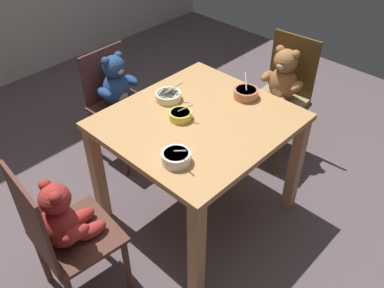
% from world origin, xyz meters
% --- Properties ---
extents(ground_plane, '(5.20, 5.20, 0.04)m').
position_xyz_m(ground_plane, '(0.00, 0.00, -0.02)').
color(ground_plane, '#5B4D51').
extents(dining_table, '(1.01, 0.94, 0.76)m').
position_xyz_m(dining_table, '(0.00, 0.00, 0.63)').
color(dining_table, tan).
rests_on(dining_table, ground_plane).
extents(teddy_chair_near_left, '(0.42, 0.44, 0.92)m').
position_xyz_m(teddy_chair_near_left, '(-0.90, 0.06, 0.55)').
color(teddy_chair_near_left, '#552F26').
rests_on(teddy_chair_near_left, ground_plane).
extents(teddy_chair_near_right, '(0.45, 0.42, 0.92)m').
position_xyz_m(teddy_chair_near_right, '(0.89, 0.01, 0.57)').
color(teddy_chair_near_right, brown).
rests_on(teddy_chair_near_right, ground_plane).
extents(teddy_chair_far_center, '(0.42, 0.42, 0.83)m').
position_xyz_m(teddy_chair_far_center, '(0.07, 0.86, 0.55)').
color(teddy_chair_far_center, '#4F2A27').
rests_on(teddy_chair_far_center, ground_plane).
extents(porridge_bowl_terracotta_near_right, '(0.15, 0.15, 0.13)m').
position_xyz_m(porridge_bowl_terracotta_near_right, '(0.37, -0.05, 0.79)').
color(porridge_bowl_terracotta_near_right, '#BD704C').
rests_on(porridge_bowl_terracotta_near_right, dining_table).
extents(porridge_bowl_cream_far_center, '(0.16, 0.16, 0.12)m').
position_xyz_m(porridge_bowl_cream_far_center, '(0.02, 0.27, 0.78)').
color(porridge_bowl_cream_far_center, beige).
rests_on(porridge_bowl_cream_far_center, dining_table).
extents(porridge_bowl_white_near_left, '(0.15, 0.16, 0.13)m').
position_xyz_m(porridge_bowl_white_near_left, '(-0.35, -0.18, 0.79)').
color(porridge_bowl_white_near_left, silver).
rests_on(porridge_bowl_white_near_left, dining_table).
extents(porridge_bowl_yellow_center, '(0.13, 0.13, 0.11)m').
position_xyz_m(porridge_bowl_yellow_center, '(-0.07, 0.07, 0.78)').
color(porridge_bowl_yellow_center, yellow).
rests_on(porridge_bowl_yellow_center, dining_table).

